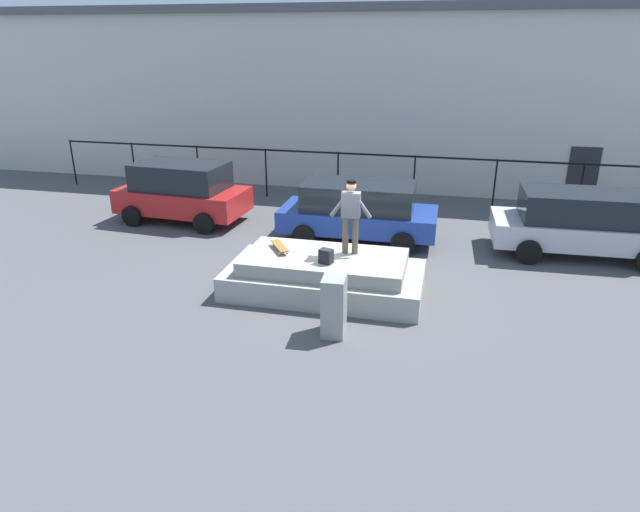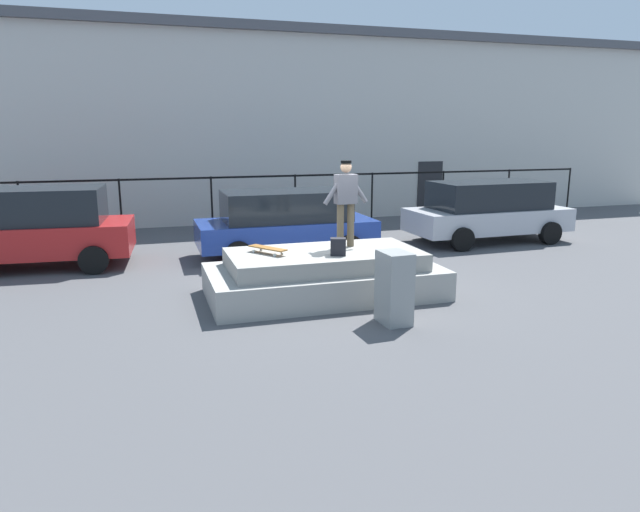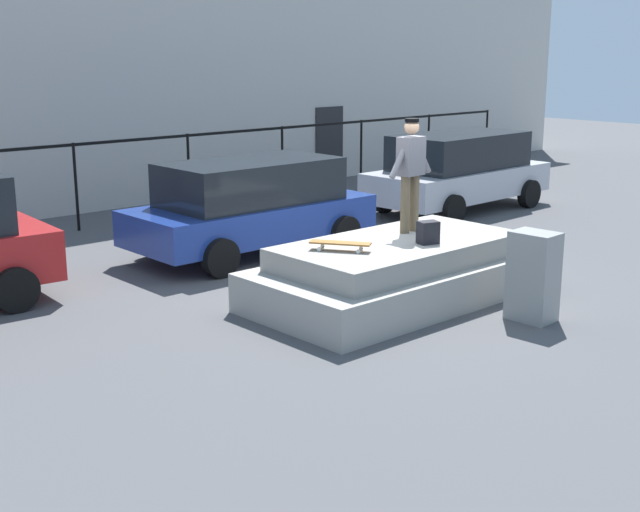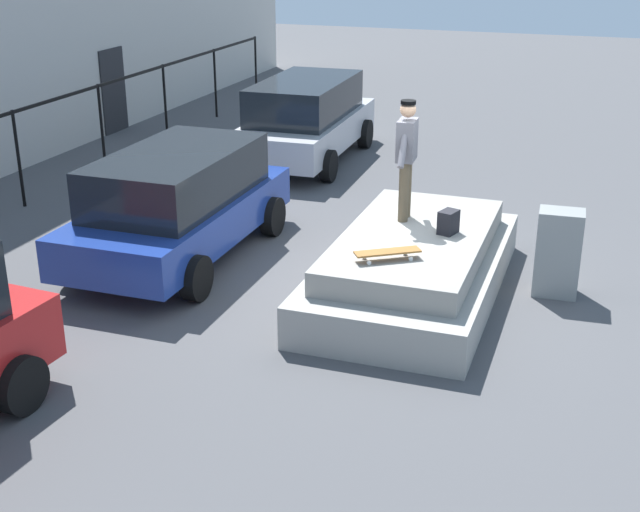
{
  "view_description": "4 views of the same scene",
  "coord_description": "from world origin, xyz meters",
  "views": [
    {
      "loc": [
        2.44,
        -11.77,
        5.44
      ],
      "look_at": [
        -0.34,
        0.08,
        0.64
      ],
      "focal_mm": 31.05,
      "sensor_mm": 36.0,
      "label": 1
    },
    {
      "loc": [
        -3.36,
        -10.59,
        3.15
      ],
      "look_at": [
        0.1,
        0.46,
        0.57
      ],
      "focal_mm": 31.9,
      "sensor_mm": 36.0,
      "label": 2
    },
    {
      "loc": [
        -8.95,
        -8.51,
        3.58
      ],
      "look_at": [
        -0.45,
        0.84,
        0.46
      ],
      "focal_mm": 47.6,
      "sensor_mm": 36.0,
      "label": 3
    },
    {
      "loc": [
        -10.83,
        -2.85,
        4.85
      ],
      "look_at": [
        -0.29,
        0.83,
        0.44
      ],
      "focal_mm": 47.93,
      "sensor_mm": 36.0,
      "label": 4
    }
  ],
  "objects": [
    {
      "name": "ground_plane",
      "position": [
        0.0,
        0.0,
        0.0
      ],
      "size": [
        60.0,
        60.0,
        0.0
      ],
      "primitive_type": "plane",
      "color": "#4C4C4F"
    },
    {
      "name": "concrete_ledge",
      "position": [
        -0.11,
        -0.48,
        0.4
      ],
      "size": [
        4.44,
        2.27,
        0.88
      ],
      "color": "#9E9B93",
      "rests_on": "ground_plane"
    },
    {
      "name": "skateboarder",
      "position": [
        0.42,
        -0.19,
        1.86
      ],
      "size": [
        0.95,
        0.27,
        1.69
      ],
      "color": "brown",
      "rests_on": "concrete_ledge"
    },
    {
      "name": "skateboard",
      "position": [
        -1.19,
        -0.38,
        0.98
      ],
      "size": [
        0.63,
        0.81,
        0.12
      ],
      "color": "brown",
      "rests_on": "concrete_ledge"
    },
    {
      "name": "backpack",
      "position": [
        0.02,
        -0.9,
        1.04
      ],
      "size": [
        0.33,
        0.28,
        0.32
      ],
      "primitive_type": "cube",
      "rotation": [
        0.0,
        0.0,
        2.83
      ],
      "color": "black",
      "rests_on": "concrete_ledge"
    },
    {
      "name": "car_blue_hatchback_mid",
      "position": [
        0.05,
        3.21,
        0.89
      ],
      "size": [
        4.43,
        2.13,
        1.67
      ],
      "color": "navy",
      "rests_on": "ground_plane"
    },
    {
      "name": "car_silver_hatchback_far",
      "position": [
        6.05,
        3.37,
        0.91
      ],
      "size": [
        4.65,
        2.22,
        1.72
      ],
      "color": "#B7B7BC",
      "rests_on": "ground_plane"
    },
    {
      "name": "utility_box",
      "position": [
        0.5,
        -2.34,
        0.61
      ],
      "size": [
        0.47,
        0.62,
        1.21
      ],
      "primitive_type": "cube",
      "rotation": [
        0.0,
        0.0,
        0.05
      ],
      "color": "gray",
      "rests_on": "ground_plane"
    },
    {
      "name": "fence_row",
      "position": [
        0.0,
        7.09,
        1.28
      ],
      "size": [
        24.06,
        0.06,
        1.76
      ],
      "color": "black",
      "rests_on": "ground_plane"
    },
    {
      "name": "warehouse_building",
      "position": [
        0.0,
        12.88,
        3.31
      ],
      "size": [
        35.72,
        8.8,
        6.6
      ],
      "color": "beige",
      "rests_on": "ground_plane"
    }
  ]
}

